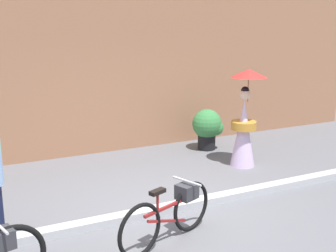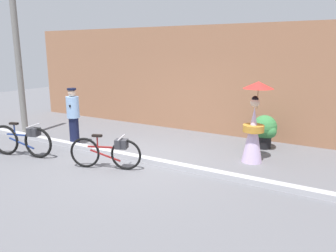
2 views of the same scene
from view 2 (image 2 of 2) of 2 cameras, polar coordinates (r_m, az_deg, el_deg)
ground_plane at (r=8.00m, az=-4.99°, el=-5.98°), size 30.00×30.00×0.00m
building_wall at (r=10.70m, az=6.01°, el=7.95°), size 14.00×0.40×3.33m
sidewalk_curb at (r=7.98m, az=-5.00°, el=-5.57°), size 14.00×0.20×0.12m
bicycle_near_officer at (r=8.92m, az=-23.71°, el=-2.19°), size 1.68×0.59×0.85m
bicycle_far_side at (r=7.45m, az=-10.29°, el=-4.33°), size 1.55×0.68×0.78m
person_officer at (r=9.42m, az=-16.01°, el=1.77°), size 0.34×0.36×1.59m
person_with_parasol at (r=7.91m, az=14.60°, el=0.21°), size 0.69×0.69×1.90m
potted_plant_by_door at (r=9.20m, az=16.38°, el=-0.62°), size 0.66×0.65×0.90m
utility_pole at (r=10.88m, az=-24.43°, el=10.84°), size 0.18×0.18×4.80m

